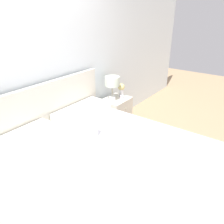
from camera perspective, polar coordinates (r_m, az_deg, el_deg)
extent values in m
plane|color=tan|center=(3.20, -16.04, -12.26)|extent=(12.00, 12.00, 0.00)
cube|color=white|center=(2.71, -20.27, 10.95)|extent=(8.00, 0.06, 2.60)
cube|color=white|center=(2.50, 0.15, -19.15)|extent=(1.88, 2.17, 0.30)
cube|color=white|center=(2.31, 0.16, -14.02)|extent=(1.84, 2.13, 0.28)
cube|color=silver|center=(2.89, -17.02, -3.65)|extent=(1.92, 0.05, 1.11)
cube|color=white|center=(2.48, -22.33, -7.26)|extent=(0.79, 0.36, 0.14)
cube|color=white|center=(2.95, -7.69, -0.10)|extent=(0.79, 0.36, 0.14)
cube|color=white|center=(2.39, -8.15, -5.11)|extent=(0.41, 0.14, 0.25)
cube|color=silver|center=(3.72, 1.06, -0.55)|extent=(0.47, 0.36, 0.56)
sphere|color=#B2AD93|center=(3.56, 3.60, 0.93)|extent=(0.02, 0.02, 0.02)
cylinder|color=white|center=(3.57, 0.06, 3.75)|extent=(0.11, 0.11, 0.06)
cylinder|color=#B7B29E|center=(3.53, 0.06, 5.53)|extent=(0.02, 0.02, 0.17)
cylinder|color=silver|center=(3.48, 0.06, 8.03)|extent=(0.23, 0.23, 0.15)
cylinder|color=white|center=(3.69, 2.39, 4.99)|extent=(0.08, 0.08, 0.13)
sphere|color=#E5D17F|center=(3.66, 2.42, 6.55)|extent=(0.11, 0.11, 0.11)
sphere|color=#609356|center=(3.69, 2.66, 6.24)|extent=(0.05, 0.05, 0.05)
cylinder|color=white|center=(3.58, 2.70, 3.31)|extent=(0.11, 0.11, 0.01)
cylinder|color=white|center=(3.57, 2.71, 3.81)|extent=(0.07, 0.07, 0.06)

